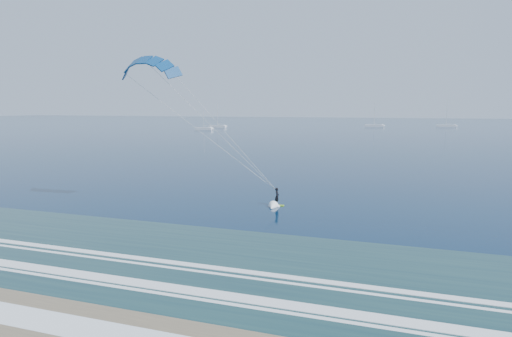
{
  "coord_description": "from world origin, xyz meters",
  "views": [
    {
      "loc": [
        15.87,
        -17.56,
        10.87
      ],
      "look_at": [
        0.97,
        24.97,
        4.75
      ],
      "focal_mm": 32.0,
      "sensor_mm": 36.0,
      "label": 1
    }
  ],
  "objects_px": {
    "sailboat_2": "(374,126)",
    "sailboat_3": "(446,126)",
    "sailboat_1": "(218,126)",
    "sailboat_0": "(204,128)",
    "kitesurfer_rig": "(211,126)"
  },
  "relations": [
    {
      "from": "kitesurfer_rig",
      "to": "sailboat_3",
      "type": "bearing_deg",
      "value": 80.87
    },
    {
      "from": "sailboat_0",
      "to": "sailboat_2",
      "type": "relative_size",
      "value": 0.88
    },
    {
      "from": "sailboat_0",
      "to": "sailboat_2",
      "type": "bearing_deg",
      "value": 39.76
    },
    {
      "from": "kitesurfer_rig",
      "to": "sailboat_2",
      "type": "distance_m",
      "value": 212.89
    },
    {
      "from": "sailboat_2",
      "to": "sailboat_3",
      "type": "height_order",
      "value": "sailboat_3"
    },
    {
      "from": "sailboat_3",
      "to": "sailboat_2",
      "type": "bearing_deg",
      "value": -163.64
    },
    {
      "from": "kitesurfer_rig",
      "to": "sailboat_2",
      "type": "bearing_deg",
      "value": 90.29
    },
    {
      "from": "sailboat_0",
      "to": "sailboat_1",
      "type": "xyz_separation_m",
      "value": [
        -3.91,
        24.72,
        0.01
      ]
    },
    {
      "from": "sailboat_0",
      "to": "sailboat_1",
      "type": "distance_m",
      "value": 25.03
    },
    {
      "from": "sailboat_1",
      "to": "sailboat_0",
      "type": "bearing_deg",
      "value": -81.02
    },
    {
      "from": "sailboat_1",
      "to": "sailboat_2",
      "type": "xyz_separation_m",
      "value": [
        77.2,
        36.25,
        0.0
      ]
    },
    {
      "from": "sailboat_0",
      "to": "sailboat_3",
      "type": "xyz_separation_m",
      "value": [
        110.32,
        71.84,
        0.01
      ]
    },
    {
      "from": "sailboat_0",
      "to": "sailboat_3",
      "type": "distance_m",
      "value": 131.65
    },
    {
      "from": "sailboat_2",
      "to": "sailboat_3",
      "type": "relative_size",
      "value": 0.99
    },
    {
      "from": "kitesurfer_rig",
      "to": "sailboat_0",
      "type": "height_order",
      "value": "kitesurfer_rig"
    }
  ]
}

